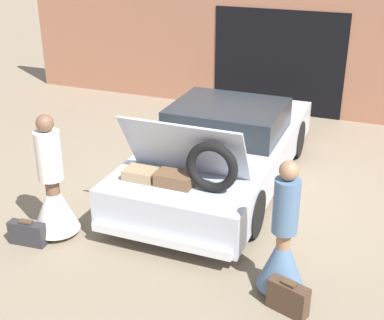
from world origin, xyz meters
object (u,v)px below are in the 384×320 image
(person_left, at_px, (53,194))
(suitcase_beside_left_person, at_px, (27,233))
(person_right, at_px, (283,247))
(suitcase_beside_right_person, at_px, (288,298))
(car, at_px, (222,149))

(person_left, height_order, suitcase_beside_left_person, person_left)
(person_right, xyz_separation_m, suitcase_beside_right_person, (0.16, -0.32, -0.40))
(suitcase_beside_left_person, xyz_separation_m, suitcase_beside_right_person, (3.42, -0.06, 0.02))
(car, bearing_deg, suitcase_beside_left_person, -122.93)
(car, xyz_separation_m, person_right, (1.53, -2.42, 0.03))
(person_right, distance_m, suitcase_beside_left_person, 3.30)
(person_left, height_order, suitcase_beside_right_person, person_left)
(person_left, bearing_deg, person_right, 96.75)
(person_left, xyz_separation_m, suitcase_beside_left_person, (-0.21, -0.35, -0.44))
(person_left, relative_size, person_right, 1.05)
(person_left, distance_m, suitcase_beside_right_person, 3.27)
(car, height_order, suitcase_beside_left_person, car)
(suitcase_beside_right_person, bearing_deg, person_right, 116.20)
(person_left, xyz_separation_m, person_right, (3.05, -0.09, -0.02))
(suitcase_beside_right_person, bearing_deg, suitcase_beside_left_person, 179.03)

